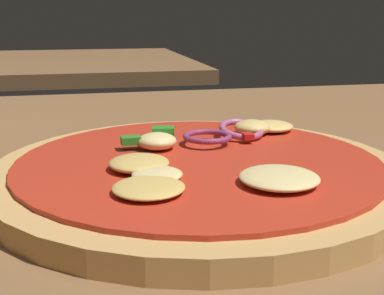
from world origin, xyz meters
name	(u,v)px	position (x,y,z in m)	size (l,w,h in m)	color
dining_table	(141,217)	(0.00, 0.00, 0.01)	(1.31, 0.87, 0.03)	brown
pizza	(200,170)	(0.04, 0.02, 0.04)	(0.28, 0.28, 0.03)	tan
background_table	(53,65)	(-0.09, 1.02, 0.01)	(0.67, 0.66, 0.03)	brown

